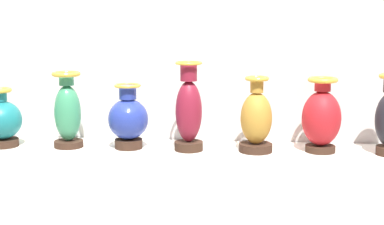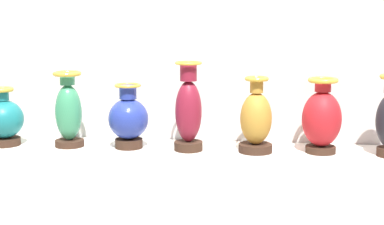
% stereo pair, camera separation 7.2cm
% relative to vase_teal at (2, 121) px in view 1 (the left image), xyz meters
% --- Properties ---
extents(back_wall, '(4.97, 0.14, 2.69)m').
position_rel_vase_teal_xyz_m(back_wall, '(0.90, 0.28, 0.36)').
color(back_wall, silver).
rests_on(back_wall, ground_plane).
extents(vase_teal, '(0.18, 0.18, 0.28)m').
position_rel_vase_teal_xyz_m(vase_teal, '(0.00, 0.00, 0.00)').
color(vase_teal, '#382319').
rests_on(vase_teal, display_shelf).
extents(vase_jade, '(0.14, 0.14, 0.36)m').
position_rel_vase_teal_xyz_m(vase_jade, '(0.31, 0.02, 0.04)').
color(vase_jade, '#382319').
rests_on(vase_jade, display_shelf).
extents(vase_cobalt, '(0.19, 0.19, 0.30)m').
position_rel_vase_teal_xyz_m(vase_cobalt, '(0.60, 0.02, 0.02)').
color(vase_cobalt, '#382319').
rests_on(vase_cobalt, display_shelf).
extents(vase_burgundy, '(0.13, 0.13, 0.41)m').
position_rel_vase_teal_xyz_m(vase_burgundy, '(0.88, 0.01, 0.06)').
color(vase_burgundy, '#382319').
rests_on(vase_burgundy, display_shelf).
extents(vase_ochre, '(0.15, 0.15, 0.34)m').
position_rel_vase_teal_xyz_m(vase_ochre, '(1.19, 0.01, 0.02)').
color(vase_ochre, '#382319').
rests_on(vase_ochre, display_shelf).
extents(vase_crimson, '(0.18, 0.18, 0.34)m').
position_rel_vase_teal_xyz_m(vase_crimson, '(1.48, 0.03, 0.04)').
color(vase_crimson, '#382319').
rests_on(vase_crimson, display_shelf).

